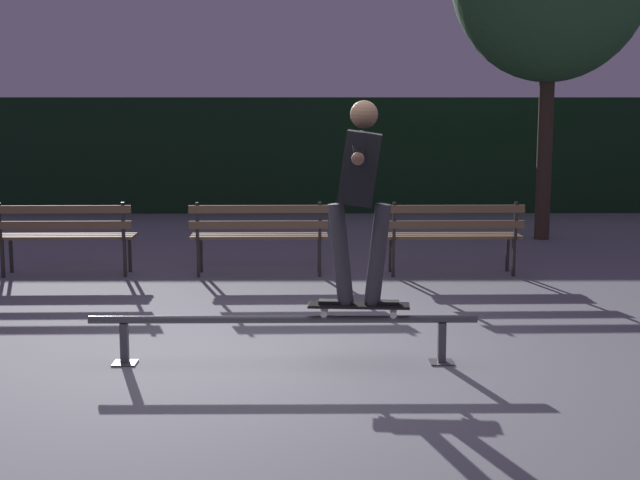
{
  "coord_description": "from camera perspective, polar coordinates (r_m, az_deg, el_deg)",
  "views": [
    {
      "loc": [
        0.22,
        -7.01,
        2.0
      ],
      "look_at": [
        0.29,
        0.67,
        0.85
      ],
      "focal_mm": 51.31,
      "sensor_mm": 36.0,
      "label": 1
    }
  ],
  "objects": [
    {
      "name": "park_bench_left_center",
      "position": [
        10.65,
        -3.82,
        0.6
      ],
      "size": [
        1.61,
        0.44,
        0.88
      ],
      "color": "#282623",
      "rests_on": "ground"
    },
    {
      "name": "skateboarder",
      "position": [
        6.92,
        2.51,
        3.45
      ],
      "size": [
        0.63,
        1.41,
        1.56
      ],
      "color": "black",
      "rests_on": "skateboard"
    },
    {
      "name": "park_bench_right_center",
      "position": [
        10.76,
        8.3,
        0.61
      ],
      "size": [
        1.61,
        0.44,
        0.88
      ],
      "color": "#282623",
      "rests_on": "ground"
    },
    {
      "name": "ground_plane",
      "position": [
        7.29,
        -2.26,
        -7.42
      ],
      "size": [
        90.0,
        90.0,
        0.0
      ],
      "primitive_type": "plane",
      "color": "slate"
    },
    {
      "name": "park_bench_leftmost",
      "position": [
        11.01,
        -15.65,
        0.56
      ],
      "size": [
        1.61,
        0.44,
        0.88
      ],
      "color": "#282623",
      "rests_on": "ground"
    },
    {
      "name": "hedge_backdrop",
      "position": [
        17.27,
        -1.28,
        5.38
      ],
      "size": [
        24.0,
        1.2,
        2.11
      ],
      "primitive_type": "cube",
      "color": "black",
      "rests_on": "ground"
    },
    {
      "name": "skateboard",
      "position": [
        7.06,
        2.44,
        -4.14
      ],
      "size": [
        0.79,
        0.26,
        0.09
      ],
      "color": "black",
      "rests_on": "grind_rail"
    },
    {
      "name": "grind_rail",
      "position": [
        7.09,
        -2.31,
        -5.37
      ],
      "size": [
        3.0,
        0.18,
        0.38
      ],
      "color": "#47474C",
      "rests_on": "ground"
    }
  ]
}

